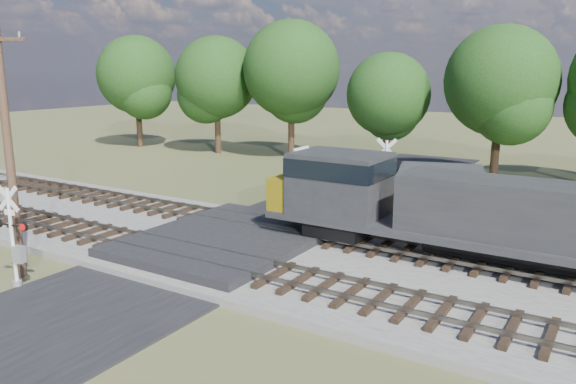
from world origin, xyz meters
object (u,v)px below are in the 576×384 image
Objects in this scene: crossing_signal_far at (383,186)px; equipment_shed at (440,196)px; crossing_signal_near at (15,246)px; utility_pole at (8,147)px.

equipment_shed is at bearing -177.78° from crossing_signal_far.
crossing_signal_near is 17.12m from crossing_signal_far.
equipment_shed is at bearing 36.65° from utility_pole.
utility_pole reaches higher than equipment_shed.
crossing_signal_near is at bearing -55.68° from utility_pole.
crossing_signal_near is 3.52m from utility_pole.
equipment_shed is at bearing 48.29° from crossing_signal_near.
crossing_signal_far is at bearing 42.88° from utility_pole.
crossing_signal_near is 19.00m from equipment_shed.
utility_pole reaches higher than crossing_signal_near.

